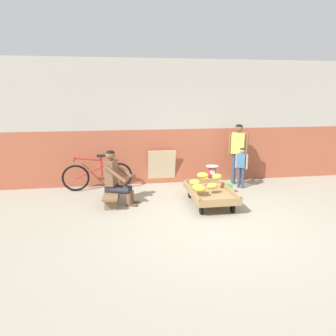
{
  "coord_description": "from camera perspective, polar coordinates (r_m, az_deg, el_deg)",
  "views": [
    {
      "loc": [
        -1.75,
        -5.08,
        2.31
      ],
      "look_at": [
        -0.71,
        1.31,
        0.75
      ],
      "focal_mm": 33.93,
      "sensor_mm": 36.0,
      "label": 1
    }
  ],
  "objects": [
    {
      "name": "bicycle_near_left",
      "position": [
        7.81,
        -12.56,
        -1.32
      ],
      "size": [
        1.66,
        0.48,
        0.86
      ],
      "color": "black",
      "rests_on": "ground"
    },
    {
      "name": "banana_cart",
      "position": [
        6.71,
        7.54,
        -4.56
      ],
      "size": [
        0.85,
        1.44,
        0.36
      ],
      "color": "#99754C",
      "rests_on": "ground"
    },
    {
      "name": "sign_board",
      "position": [
        8.1,
        -1.13,
        0.18
      ],
      "size": [
        0.7,
        0.21,
        0.88
      ],
      "color": "#C6B289",
      "rests_on": "ground"
    },
    {
      "name": "customer_child",
      "position": [
        7.9,
        13.07,
        0.8
      ],
      "size": [
        0.24,
        0.24,
        1.0
      ],
      "color": "#38425B",
      "rests_on": "ground"
    },
    {
      "name": "ground_plane",
      "position": [
        5.85,
        9.11,
        -9.9
      ],
      "size": [
        80.0,
        80.0,
        0.0
      ],
      "primitive_type": "plane",
      "color": "gray"
    },
    {
      "name": "low_bench",
      "position": [
        6.84,
        -9.99,
        -4.65
      ],
      "size": [
        0.39,
        1.12,
        0.27
      ],
      "color": "brown",
      "rests_on": "ground"
    },
    {
      "name": "banana_pile",
      "position": [
        6.67,
        6.5,
        -2.62
      ],
      "size": [
        0.79,
        0.86,
        0.25
      ],
      "color": "gold",
      "rests_on": "banana_cart"
    },
    {
      "name": "shopping_bag",
      "position": [
        7.55,
        10.73,
        -3.58
      ],
      "size": [
        0.18,
        0.12,
        0.24
      ],
      "primitive_type": "cube",
      "color": "green",
      "rests_on": "ground"
    },
    {
      "name": "back_wall",
      "position": [
        8.23,
        3.12,
        8.18
      ],
      "size": [
        16.0,
        0.3,
        3.09
      ],
      "color": "#A35138",
      "rests_on": "ground"
    },
    {
      "name": "plastic_crate",
      "position": [
        7.75,
        7.83,
        -2.79
      ],
      "size": [
        0.36,
        0.28,
        0.3
      ],
      "color": "gold",
      "rests_on": "ground"
    },
    {
      "name": "customer_adult",
      "position": [
        8.15,
        12.47,
        3.62
      ],
      "size": [
        0.43,
        0.34,
        1.53
      ],
      "color": "#38425B",
      "rests_on": "ground"
    },
    {
      "name": "weighing_scale",
      "position": [
        7.67,
        7.9,
        -0.62
      ],
      "size": [
        0.3,
        0.3,
        0.29
      ],
      "color": "#28282D",
      "rests_on": "plastic_crate"
    },
    {
      "name": "vendor_seated",
      "position": [
        6.71,
        -9.42,
        -1.71
      ],
      "size": [
        0.73,
        0.61,
        1.14
      ],
      "color": "brown",
      "rests_on": "ground"
    }
  ]
}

